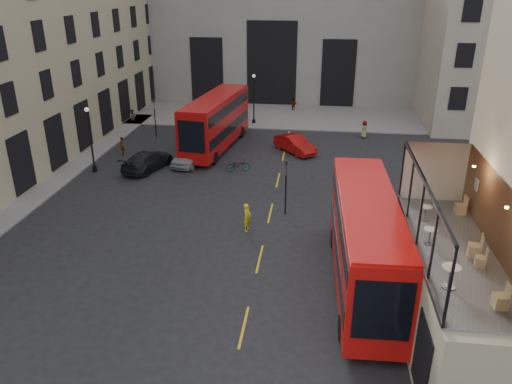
# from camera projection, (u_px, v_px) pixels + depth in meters

# --- Properties ---
(ground) EXTENTS (140.00, 140.00, 0.00)m
(ground) POSITION_uv_depth(u_px,v_px,m) (288.00, 331.00, 22.34)
(ground) COLOR black
(ground) RESTS_ON ground
(host_frontage) EXTENTS (3.00, 11.00, 4.50)m
(host_frontage) POSITION_uv_depth(u_px,v_px,m) (445.00, 300.00, 20.70)
(host_frontage) COLOR tan
(host_frontage) RESTS_ON ground
(cafe_floor) EXTENTS (3.00, 10.00, 0.10)m
(cafe_floor) POSITION_uv_depth(u_px,v_px,m) (454.00, 251.00, 19.79)
(cafe_floor) COLOR slate
(cafe_floor) RESTS_ON host_frontage
(gateway) EXTENTS (35.00, 10.60, 18.00)m
(gateway) POSITION_uv_depth(u_px,v_px,m) (276.00, 22.00, 62.95)
(gateway) COLOR gray
(gateway) RESTS_ON ground
(building_right) EXTENTS (16.60, 18.60, 20.00)m
(building_right) POSITION_uv_depth(u_px,v_px,m) (506.00, 21.00, 52.35)
(building_right) COLOR #AA9D89
(building_right) RESTS_ON ground
(pavement_far) EXTENTS (40.00, 12.00, 0.12)m
(pavement_far) POSITION_uv_depth(u_px,v_px,m) (258.00, 114.00, 57.64)
(pavement_far) COLOR slate
(pavement_far) RESTS_ON ground
(traffic_light_near) EXTENTS (0.16, 0.20, 3.80)m
(traffic_light_near) POSITION_uv_depth(u_px,v_px,m) (286.00, 180.00, 32.43)
(traffic_light_near) COLOR black
(traffic_light_near) RESTS_ON ground
(traffic_light_far) EXTENTS (0.16, 0.20, 3.80)m
(traffic_light_far) POSITION_uv_depth(u_px,v_px,m) (155.00, 113.00, 48.64)
(traffic_light_far) COLOR black
(traffic_light_far) RESTS_ON ground
(street_lamp_a) EXTENTS (0.36, 0.36, 5.33)m
(street_lamp_a) POSITION_uv_depth(u_px,v_px,m) (91.00, 144.00, 39.77)
(street_lamp_a) COLOR black
(street_lamp_a) RESTS_ON ground
(street_lamp_b) EXTENTS (0.36, 0.36, 5.33)m
(street_lamp_b) POSITION_uv_depth(u_px,v_px,m) (254.00, 102.00, 53.08)
(street_lamp_b) COLOR black
(street_lamp_b) RESTS_ON ground
(bus_near) EXTENTS (3.14, 12.19, 4.83)m
(bus_near) POSITION_uv_depth(u_px,v_px,m) (366.00, 238.00, 24.60)
(bus_near) COLOR red
(bus_near) RESTS_ON ground
(bus_far) EXTENTS (4.27, 12.29, 4.81)m
(bus_far) POSITION_uv_depth(u_px,v_px,m) (216.00, 120.00, 45.30)
(bus_far) COLOR #A40B0B
(bus_far) RESTS_ON ground
(car_a) EXTENTS (2.71, 4.96, 1.60)m
(car_a) POSITION_uv_depth(u_px,v_px,m) (190.00, 155.00, 42.16)
(car_a) COLOR #989BA0
(car_a) RESTS_ON ground
(car_b) EXTENTS (4.18, 4.58, 1.52)m
(car_b) POSITION_uv_depth(u_px,v_px,m) (295.00, 144.00, 44.95)
(car_b) COLOR #990B09
(car_b) RESTS_ON ground
(car_c) EXTENTS (3.59, 5.64, 1.52)m
(car_c) POSITION_uv_depth(u_px,v_px,m) (147.00, 160.00, 40.93)
(car_c) COLOR black
(car_c) RESTS_ON ground
(bicycle) EXTENTS (2.00, 1.19, 0.99)m
(bicycle) POSITION_uv_depth(u_px,v_px,m) (238.00, 165.00, 40.67)
(bicycle) COLOR gray
(bicycle) RESTS_ON ground
(cyclist) EXTENTS (0.59, 0.75, 1.80)m
(cyclist) POSITION_uv_depth(u_px,v_px,m) (247.00, 217.00, 30.89)
(cyclist) COLOR yellow
(cyclist) RESTS_ON ground
(pedestrian_a) EXTENTS (0.81, 0.67, 1.53)m
(pedestrian_a) POSITION_uv_depth(u_px,v_px,m) (133.00, 117.00, 53.86)
(pedestrian_a) COLOR gray
(pedestrian_a) RESTS_ON ground
(pedestrian_b) EXTENTS (1.15, 1.21, 1.65)m
(pedestrian_b) POSITION_uv_depth(u_px,v_px,m) (192.00, 126.00, 50.33)
(pedestrian_b) COLOR gray
(pedestrian_b) RESTS_ON ground
(pedestrian_c) EXTENTS (0.95, 0.53, 1.53)m
(pedestrian_c) POSITION_uv_depth(u_px,v_px,m) (293.00, 105.00, 58.73)
(pedestrian_c) COLOR gray
(pedestrian_c) RESTS_ON ground
(pedestrian_d) EXTENTS (0.87, 0.99, 1.70)m
(pedestrian_d) POSITION_uv_depth(u_px,v_px,m) (364.00, 129.00, 49.03)
(pedestrian_d) COLOR gray
(pedestrian_d) RESTS_ON ground
(pedestrian_e) EXTENTS (0.55, 0.68, 1.63)m
(pedestrian_e) POSITION_uv_depth(u_px,v_px,m) (122.00, 146.00, 44.23)
(pedestrian_e) COLOR gray
(pedestrian_e) RESTS_ON ground
(cafe_table_near) EXTENTS (0.66, 0.66, 0.83)m
(cafe_table_near) POSITION_uv_depth(u_px,v_px,m) (451.00, 274.00, 17.20)
(cafe_table_near) COLOR silver
(cafe_table_near) RESTS_ON cafe_floor
(cafe_table_mid) EXTENTS (0.54, 0.54, 0.67)m
(cafe_table_mid) POSITION_uv_depth(u_px,v_px,m) (430.00, 234.00, 20.10)
(cafe_table_mid) COLOR white
(cafe_table_mid) RESTS_ON cafe_floor
(cafe_table_far) EXTENTS (0.53, 0.53, 0.66)m
(cafe_table_far) POSITION_uv_depth(u_px,v_px,m) (426.00, 211.00, 22.09)
(cafe_table_far) COLOR beige
(cafe_table_far) RESTS_ON cafe_floor
(cafe_chair_a) EXTENTS (0.48, 0.48, 0.89)m
(cafe_chair_a) POSITION_uv_depth(u_px,v_px,m) (501.00, 300.00, 16.24)
(cafe_chair_a) COLOR tan
(cafe_chair_a) RESTS_ON cafe_floor
(cafe_chair_b) EXTENTS (0.45, 0.45, 0.78)m
(cafe_chair_b) POSITION_uv_depth(u_px,v_px,m) (481.00, 261.00, 18.56)
(cafe_chair_b) COLOR tan
(cafe_chair_b) RESTS_ON cafe_floor
(cafe_chair_c) EXTENTS (0.56, 0.56, 0.96)m
(cafe_chair_c) POSITION_uv_depth(u_px,v_px,m) (475.00, 250.00, 19.23)
(cafe_chair_c) COLOR tan
(cafe_chair_c) RESTS_ON cafe_floor
(cafe_chair_d) EXTENTS (0.49, 0.49, 0.89)m
(cafe_chair_d) POSITION_uv_depth(u_px,v_px,m) (461.00, 208.00, 22.73)
(cafe_chair_d) COLOR tan
(cafe_chair_d) RESTS_ON cafe_floor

